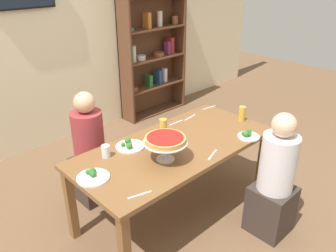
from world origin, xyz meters
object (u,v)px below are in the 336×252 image
Objects in this scene: dining_table at (176,153)px; cutlery_fork_far at (190,117)px; deep_dish_pizza_stand at (165,141)px; salad_plate_near_diner at (248,135)px; diner_near_right at (274,184)px; cutlery_fork_near at (176,123)px; water_glass_clear_near at (106,151)px; beer_glass_amber_tall at (163,127)px; cutlery_knife_far at (140,195)px; bookshelf at (152,39)px; diner_far_left at (90,155)px; cutlery_spare_fork at (212,155)px; cutlery_knife_near at (209,107)px; salad_plate_far_diner at (129,145)px; salad_plate_spare at (93,176)px; beer_glass_amber_short at (242,114)px.

dining_table is 10.41× the size of cutlery_fork_far.
deep_dish_pizza_stand is 0.87m from salad_plate_near_diner.
diner_near_right is 6.39× the size of cutlery_fork_near.
diner_near_right reaches higher than dining_table.
water_glass_clear_near is at bearing -5.02° from cutlery_fork_far.
cutlery_knife_far is (-0.74, -0.55, -0.08)m from beer_glass_amber_tall.
cutlery_fork_far reaches higher than dining_table.
bookshelf reaches higher than dining_table.
cutlery_spare_fork is at bearing 26.21° from diner_far_left.
cutlery_knife_near is 1.00× the size of cutlery_spare_fork.
diner_near_right is at bearing -67.85° from beer_glass_amber_tall.
dining_table is 0.85× the size of bookshelf.
salad_plate_far_diner is 1.01× the size of salad_plate_spare.
salad_plate_far_diner is 0.70m from cutlery_knife_far.
bookshelf is 8.91× the size of salad_plate_spare.
cutlery_fork_far is (0.85, 0.06, -0.01)m from salad_plate_far_diner.
dining_table is 0.37m from deep_dish_pizza_stand.
cutlery_knife_near is (0.83, 0.14, -0.08)m from beer_glass_amber_tall.
bookshelf is 2.57m from salad_plate_near_diner.
beer_glass_amber_short is 0.45m from cutlery_knife_near.
bookshelf is 1.92× the size of diner_near_right.
bookshelf is 2.77m from cutlery_spare_fork.
salad_plate_spare is at bearing 56.61° from diner_near_right.
cutlery_fork_far is at bearing -4.37° from diner_near_right.
diner_near_right is 5.68× the size of salad_plate_near_diner.
deep_dish_pizza_stand is at bearing -49.11° from water_glass_clear_near.
cutlery_knife_far is at bearing 32.63° from cutlery_knife_near.
dining_table is 0.95m from cutlery_knife_near.
cutlery_knife_far is at bearing -153.99° from deep_dish_pizza_stand.
water_glass_clear_near is (-0.32, 0.37, -0.12)m from deep_dish_pizza_stand.
bookshelf reaches higher than diner_near_right.
dining_table is 0.36m from cutlery_spare_fork.
salad_plate_far_diner is (-0.08, 0.37, -0.16)m from deep_dish_pizza_stand.
diner_far_left is 0.79m from beer_glass_amber_tall.
diner_far_left is (-1.94, -1.27, -0.67)m from bookshelf.
deep_dish_pizza_stand is 1.22m from cutlery_knife_near.
deep_dish_pizza_stand is (-0.24, -0.12, 0.26)m from dining_table.
salad_plate_near_diner is 0.76m from cutlery_knife_near.
bookshelf is at bearing 40.16° from cutlery_spare_fork.
cutlery_spare_fork is at bearing 71.76° from cutlery_fork_near.
diner_near_right reaches higher than cutlery_spare_fork.
bookshelf is 2.57m from salad_plate_far_diner.
bookshelf is 12.29× the size of cutlery_knife_near.
cutlery_knife_far is at bearing -153.79° from dining_table.
beer_glass_amber_short is at bearing 1.06° from deep_dish_pizza_stand.
beer_glass_amber_short is (0.80, -0.31, -0.01)m from beer_glass_amber_tall.
dining_table is 7.45× the size of salad_plate_far_diner.
cutlery_knife_near is at bearing -21.47° from diner_near_right.
deep_dish_pizza_stand is at bearing -77.27° from salad_plate_far_diner.
bookshelf is 12.29× the size of cutlery_fork_near.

